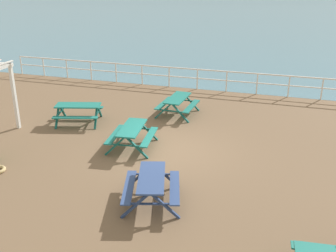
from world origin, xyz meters
TOP-DOWN VIEW (x-y plane):
  - ground_plane at (0.00, 0.00)m, footprint 30.00×24.00m
  - sea_band at (0.00, 52.75)m, footprint 142.00×90.00m
  - seaward_railing at (-0.00, 7.75)m, footprint 23.07×0.07m
  - picnic_table_mid_centre at (-1.29, -0.04)m, footprint 1.72×1.96m
  - picnic_table_far_left at (-0.68, 3.71)m, footprint 1.62×1.87m
  - picnic_table_far_right at (0.56, -3.19)m, footprint 1.95×2.15m
  - picnic_table_corner at (-4.29, 1.59)m, footprint 2.14×1.94m

SIDE VIEW (x-z plane):
  - ground_plane at x=0.00m, z-range -0.20..0.00m
  - sea_band at x=0.00m, z-range 0.00..0.00m
  - picnic_table_mid_centre at x=-1.29m, z-range 0.19..0.98m
  - picnic_table_far_left at x=-0.68m, z-range 0.19..0.98m
  - picnic_table_far_right at x=0.56m, z-range 0.19..0.98m
  - picnic_table_corner at x=-4.29m, z-range 0.19..0.98m
  - seaward_railing at x=0.00m, z-range 0.19..1.27m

